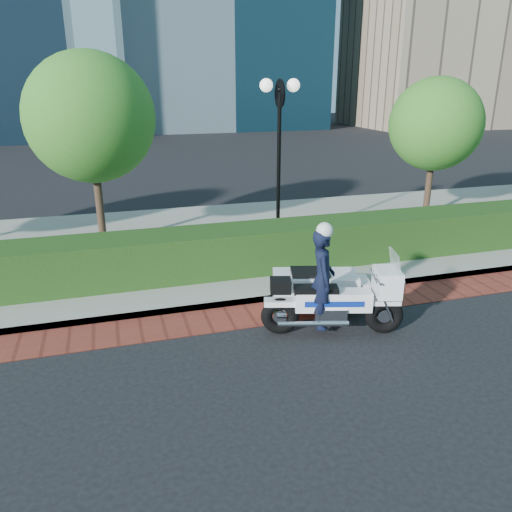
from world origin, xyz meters
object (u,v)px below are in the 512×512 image
object	(u,v)px
lamppost	(279,137)
tree_b	(90,118)
police_motorcycle	(324,289)
tree_c	(436,124)

from	to	relation	value
lamppost	tree_b	bearing A→B (deg)	163.89
lamppost	police_motorcycle	xyz separation A→B (m)	(-0.63, -4.41, -2.25)
tree_b	tree_c	bearing A→B (deg)	-0.00
tree_c	police_motorcycle	size ratio (longest dim) A/B	1.72
tree_b	tree_c	xyz separation A→B (m)	(10.00, -0.00, -0.39)
lamppost	police_motorcycle	bearing A→B (deg)	-98.14
police_motorcycle	tree_b	bearing A→B (deg)	140.10
lamppost	tree_c	world-z (taller)	tree_c
lamppost	tree_b	world-z (taller)	tree_b
tree_c	police_motorcycle	bearing A→B (deg)	-137.03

